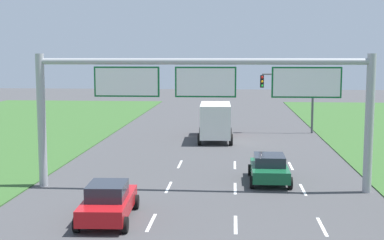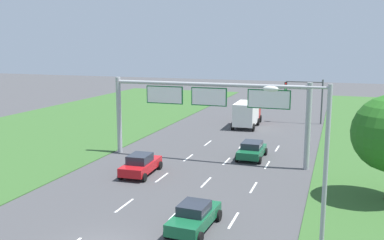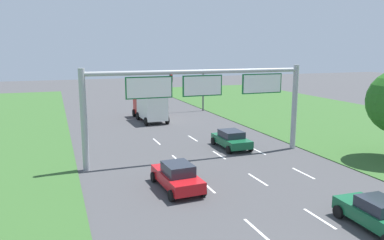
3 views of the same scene
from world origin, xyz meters
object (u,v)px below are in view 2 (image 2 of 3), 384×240
Objects in this scene: box_truck at (247,113)px; sign_gantry at (209,104)px; street_lamp at (315,171)px; car_far_ahead at (194,216)px; traffic_light_mast at (306,93)px; car_near_red at (141,164)px; car_lead_silver at (252,150)px.

sign_gantry is at bearing -91.67° from box_truck.
sign_gantry is 2.03× the size of street_lamp.
traffic_light_mast is at bearing 87.20° from car_far_ahead.
street_lamp is at bearing -61.30° from sign_gantry.
car_far_ahead is at bearing -51.48° from car_near_red.
car_lead_silver is 0.49× the size of street_lamp.
car_near_red is 1.08× the size of car_lead_silver.
street_lamp reaches higher than traffic_light_mast.
sign_gantry reaches higher than box_truck.
car_near_red is 28.50m from traffic_light_mast.
traffic_light_mast is at bearing 94.64° from street_lamp.
car_lead_silver is 20.97m from street_lamp.
street_lamp is at bearing -44.86° from car_near_red.
car_near_red is 0.26× the size of sign_gantry.
street_lamp reaches higher than car_far_ahead.
car_near_red reaches higher than car_far_ahead.
car_lead_silver is 15.50m from car_far_ahead.
car_far_ahead is 34.75m from traffic_light_mast.
traffic_light_mast reaches higher than car_near_red.
car_far_ahead is at bearing -90.44° from car_lead_silver.
sign_gantry is (-3.32, 13.60, 4.23)m from car_far_ahead.
traffic_light_mast is at bearing 32.19° from box_truck.
traffic_light_mast is (3.10, 18.95, 3.10)m from car_lead_silver.
car_near_red is 22.32m from box_truck.
car_near_red is 10.75m from car_far_ahead.
street_lamp is at bearing -85.36° from traffic_light_mast.
traffic_light_mast reaches higher than car_far_ahead.
sign_gantry reaches higher than car_far_ahead.
car_lead_silver is 0.98× the size of car_far_ahead.
car_far_ahead is 0.59× the size of box_truck.
street_lamp is at bearing -75.88° from box_truck.
traffic_light_mast reaches higher than car_lead_silver.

